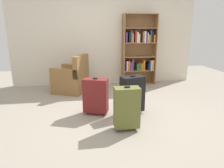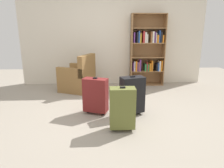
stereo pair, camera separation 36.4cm
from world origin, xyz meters
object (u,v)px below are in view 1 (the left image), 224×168
mug (92,91)px  suitcase_olive (127,108)px  suitcase_dark_red (96,96)px  suitcase_black (132,94)px  armchair (72,79)px  bookshelf (139,50)px

mug → suitcase_olive: size_ratio=0.17×
suitcase_dark_red → mug: bearing=90.6°
suitcase_dark_red → suitcase_black: suitcase_black is taller
mug → suitcase_dark_red: bearing=-89.4°
suitcase_olive → suitcase_black: suitcase_black is taller
mug → suitcase_olive: 1.98m
mug → armchair: bearing=156.7°
suitcase_black → armchair: bearing=126.4°
bookshelf → mug: 1.75m
bookshelf → suitcase_black: 2.19m
bookshelf → suitcase_black: (-0.67, -2.01, -0.56)m
bookshelf → suitcase_black: bookshelf is taller
suitcase_olive → bookshelf: bearing=70.7°
armchair → suitcase_dark_red: bearing=-72.2°
mug → suitcase_black: bearing=-63.3°
suitcase_black → mug: bearing=116.7°
armchair → suitcase_dark_red: size_ratio=1.36×
mug → suitcase_dark_red: (0.01, -1.26, 0.30)m
suitcase_black → suitcase_olive: bearing=-111.7°
suitcase_olive → suitcase_black: (0.23, 0.59, 0.01)m
armchair → mug: bearing=-23.3°
suitcase_black → suitcase_dark_red: bearing=174.3°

